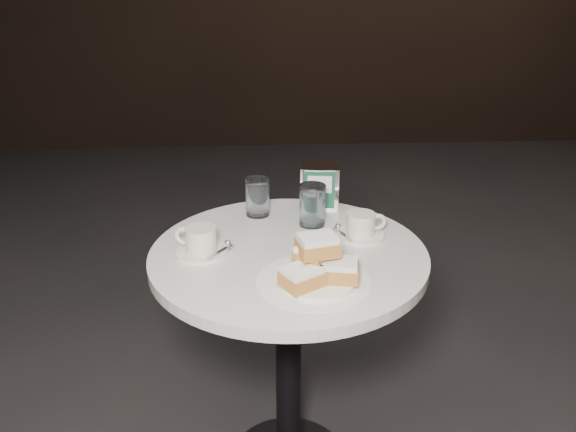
% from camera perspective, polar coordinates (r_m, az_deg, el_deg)
% --- Properties ---
extents(cafe_table, '(0.70, 0.70, 0.74)m').
position_cam_1_polar(cafe_table, '(1.52, 0.04, -10.16)').
color(cafe_table, black).
rests_on(cafe_table, ground).
extents(sugar_spill, '(0.30, 0.30, 0.00)m').
position_cam_1_polar(sugar_spill, '(1.28, 2.59, -6.62)').
color(sugar_spill, white).
rests_on(sugar_spill, cafe_table).
extents(beignet_plate, '(0.21, 0.21, 0.11)m').
position_cam_1_polar(beignet_plate, '(1.26, 3.07, -5.15)').
color(beignet_plate, white).
rests_on(beignet_plate, cafe_table).
extents(coffee_cup_left, '(0.17, 0.17, 0.07)m').
position_cam_1_polar(coffee_cup_left, '(1.41, -8.86, -2.64)').
color(coffee_cup_left, silver).
rests_on(coffee_cup_left, cafe_table).
extents(coffee_cup_right, '(0.14, 0.14, 0.07)m').
position_cam_1_polar(coffee_cup_right, '(1.49, 7.42, -1.06)').
color(coffee_cup_right, white).
rests_on(coffee_cup_right, cafe_table).
extents(water_glass_left, '(0.08, 0.08, 0.11)m').
position_cam_1_polar(water_glass_left, '(1.60, -3.12, 1.90)').
color(water_glass_left, silver).
rests_on(water_glass_left, cafe_table).
extents(water_glass_right, '(0.08, 0.08, 0.12)m').
position_cam_1_polar(water_glass_right, '(1.54, 2.49, 1.06)').
color(water_glass_right, silver).
rests_on(water_glass_right, cafe_table).
extents(napkin_dispenser, '(0.12, 0.11, 0.13)m').
position_cam_1_polar(napkin_dispenser, '(1.66, 3.24, 3.05)').
color(napkin_dispenser, white).
rests_on(napkin_dispenser, cafe_table).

